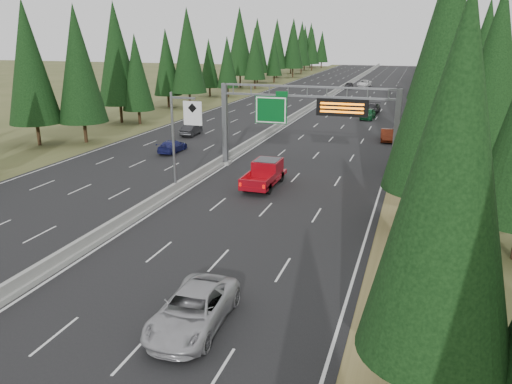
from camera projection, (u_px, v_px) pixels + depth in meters
road at (316, 106)px, 89.77m from camera, size 32.00×260.00×0.08m
shoulder_right at (419, 110)px, 84.47m from camera, size 3.60×260.00×0.06m
shoulder_left at (224, 102)px, 95.08m from camera, size 3.60×260.00×0.06m
median_barrier at (316, 103)px, 89.66m from camera, size 0.70×260.00×0.85m
sign_gantry at (313, 116)px, 44.67m from camera, size 16.75×0.98×7.80m
hov_sign_pole at (180, 137)px, 38.33m from camera, size 2.80×0.50×8.00m
tree_row_right at (453, 55)px, 75.08m from camera, size 12.35×242.38×18.85m
tree_row_left at (192, 53)px, 89.57m from camera, size 11.79×240.98×18.55m
silver_minivan at (193, 310)px, 21.46m from camera, size 2.90×5.94×1.62m
red_pickup at (266, 172)px, 41.87m from camera, size 2.27×6.34×2.07m
car_ahead_green at (368, 114)px, 74.88m from camera, size 2.16×4.79×1.60m
car_ahead_dkred at (387, 135)px, 59.43m from camera, size 1.86×4.30×1.38m
car_ahead_dkgrey at (372, 108)px, 80.53m from camera, size 2.50×5.39×1.53m
car_ahead_white at (364, 83)px, 121.70m from camera, size 3.27×6.09×1.62m
car_ahead_far at (349, 85)px, 117.23m from camera, size 1.86×4.50×1.52m
car_onc_near at (191, 130)px, 62.80m from camera, size 1.85×4.43×1.42m
car_onc_blue at (172, 146)px, 53.75m from camera, size 1.97×4.60×1.32m
car_onc_white at (281, 102)px, 88.50m from camera, size 1.56×3.87×1.32m
car_onc_far at (267, 97)px, 96.01m from camera, size 2.30×4.97×1.38m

